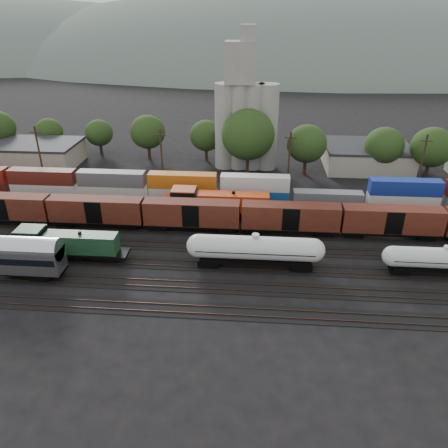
# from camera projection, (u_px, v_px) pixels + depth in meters

# --- Properties ---
(ground) EXTENTS (600.00, 600.00, 0.00)m
(ground) POSITION_uv_depth(u_px,v_px,m) (213.00, 247.00, 65.37)
(ground) COLOR black
(tracks) EXTENTS (180.00, 33.20, 0.20)m
(tracks) POSITION_uv_depth(u_px,v_px,m) (213.00, 247.00, 65.34)
(tracks) COLOR black
(tracks) RESTS_ON ground
(green_locomotive) EXTENTS (17.03, 3.01, 4.51)m
(green_locomotive) POSITION_uv_depth(u_px,v_px,m) (61.00, 244.00, 61.24)
(green_locomotive) COLOR black
(green_locomotive) RESTS_ON ground
(tank_car_a) EXTENTS (18.77, 3.36, 4.92)m
(tank_car_a) POSITION_uv_depth(u_px,v_px,m) (255.00, 249.00, 59.16)
(tank_car_a) COLOR silver
(tank_car_a) RESTS_ON ground
(tank_car_b) EXTENTS (16.09, 2.88, 4.22)m
(tank_car_b) POSITION_uv_depth(u_px,v_px,m) (444.00, 259.00, 57.58)
(tank_car_b) COLOR silver
(tank_car_b) RESTS_ON ground
(orange_locomotive) EXTENTS (19.74, 3.29, 4.93)m
(orange_locomotive) POSITION_uv_depth(u_px,v_px,m) (213.00, 203.00, 73.04)
(orange_locomotive) COLOR black
(orange_locomotive) RESTS_ON ground
(boxcar_string) EXTENTS (169.00, 2.90, 4.20)m
(boxcar_string) POSITION_uv_depth(u_px,v_px,m) (290.00, 217.00, 67.57)
(boxcar_string) COLOR black
(boxcar_string) RESTS_ON ground
(container_wall) EXTENTS (160.00, 2.60, 5.80)m
(container_wall) POSITION_uv_depth(u_px,v_px,m) (182.00, 190.00, 77.83)
(container_wall) COLOR black
(container_wall) RESTS_ON ground
(grain_silo) EXTENTS (13.40, 5.00, 29.00)m
(grain_silo) POSITION_uv_depth(u_px,v_px,m) (245.00, 116.00, 91.97)
(grain_silo) COLOR gray
(grain_silo) RESTS_ON ground
(industrial_sheds) EXTENTS (119.38, 17.26, 5.10)m
(industrial_sheds) POSITION_uv_depth(u_px,v_px,m) (260.00, 158.00, 95.03)
(industrial_sheds) COLOR #9E937F
(industrial_sheds) RESTS_ON ground
(tree_band) EXTENTS (164.46, 23.77, 14.14)m
(tree_band) POSITION_uv_depth(u_px,v_px,m) (220.00, 131.00, 96.04)
(tree_band) COLOR black
(tree_band) RESTS_ON ground
(utility_poles) EXTENTS (122.20, 0.36, 12.00)m
(utility_poles) POSITION_uv_depth(u_px,v_px,m) (225.00, 160.00, 82.07)
(utility_poles) COLOR black
(utility_poles) RESTS_ON ground
(distant_hills) EXTENTS (860.00, 286.00, 130.00)m
(distant_hills) POSITION_uv_depth(u_px,v_px,m) (285.00, 87.00, 303.82)
(distant_hills) COLOR #59665B
(distant_hills) RESTS_ON ground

